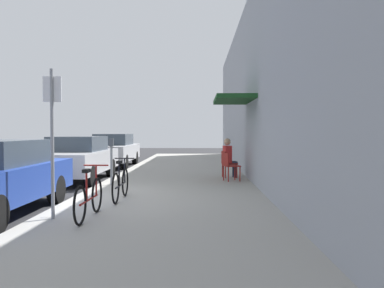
% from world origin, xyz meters
% --- Properties ---
extents(ground_plane, '(60.00, 60.00, 0.00)m').
position_xyz_m(ground_plane, '(0.00, 0.00, 0.00)').
color(ground_plane, '#2D2D30').
extents(sidewalk_slab, '(4.50, 32.00, 0.12)m').
position_xyz_m(sidewalk_slab, '(2.25, 2.00, 0.06)').
color(sidewalk_slab, '#9E9B93').
rests_on(sidewalk_slab, ground_plane).
extents(building_facade, '(1.40, 32.00, 5.98)m').
position_xyz_m(building_facade, '(4.65, 2.01, 2.99)').
color(building_facade, '#999EA8').
rests_on(building_facade, ground_plane).
extents(parked_car_1, '(1.80, 4.40, 1.47)m').
position_xyz_m(parked_car_1, '(-1.10, 4.07, 0.76)').
color(parked_car_1, '#B7B7BC').
rests_on(parked_car_1, ground_plane).
extents(parked_car_2, '(1.80, 4.40, 1.52)m').
position_xyz_m(parked_car_2, '(-1.10, 9.48, 0.78)').
color(parked_car_2, '#B7B7BC').
rests_on(parked_car_2, ground_plane).
extents(parking_meter, '(0.12, 0.10, 1.32)m').
position_xyz_m(parking_meter, '(0.45, 2.20, 0.89)').
color(parking_meter, slate).
rests_on(parking_meter, sidewalk_slab).
extents(street_sign, '(0.32, 0.06, 2.60)m').
position_xyz_m(street_sign, '(0.40, -2.12, 1.64)').
color(street_sign, gray).
rests_on(street_sign, sidewalk_slab).
extents(bicycle_0, '(0.46, 1.71, 0.90)m').
position_xyz_m(bicycle_0, '(1.03, -2.10, 0.48)').
color(bicycle_0, black).
rests_on(bicycle_0, sidewalk_slab).
extents(bicycle_1, '(0.46, 1.71, 0.90)m').
position_xyz_m(bicycle_1, '(1.20, -0.20, 0.48)').
color(bicycle_1, black).
rests_on(bicycle_1, sidewalk_slab).
extents(cafe_chair_0, '(0.56, 0.56, 0.87)m').
position_xyz_m(cafe_chair_0, '(3.85, 3.17, 0.62)').
color(cafe_chair_0, maroon).
rests_on(cafe_chair_0, sidewalk_slab).
extents(cafe_chair_1, '(0.52, 0.52, 0.87)m').
position_xyz_m(cafe_chair_1, '(3.85, 4.06, 0.62)').
color(cafe_chair_1, maroon).
rests_on(cafe_chair_1, sidewalk_slab).
extents(seated_patron_1, '(0.49, 0.43, 1.29)m').
position_xyz_m(seated_patron_1, '(3.91, 4.08, 0.82)').
color(seated_patron_1, '#232838').
rests_on(seated_patron_1, sidewalk_slab).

